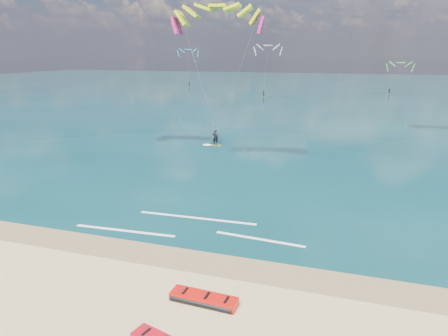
# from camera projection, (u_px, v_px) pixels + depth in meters

# --- Properties ---
(ground) EXTENTS (320.00, 320.00, 0.00)m
(ground) POSITION_uv_depth(u_px,v_px,m) (274.00, 130.00, 55.45)
(ground) COLOR tan
(ground) RESTS_ON ground
(wet_sand_strip) EXTENTS (320.00, 2.40, 0.01)m
(wet_sand_strip) POSITION_uv_depth(u_px,v_px,m) (151.00, 253.00, 21.51)
(wet_sand_strip) COLOR olive
(wet_sand_strip) RESTS_ON ground
(sea) EXTENTS (320.00, 200.00, 0.04)m
(sea) POSITION_uv_depth(u_px,v_px,m) (315.00, 90.00, 114.15)
(sea) COLOR #093133
(sea) RESTS_ON ground
(packed_kite_left) EXTENTS (3.23, 1.31, 0.42)m
(packed_kite_left) POSITION_uv_depth(u_px,v_px,m) (204.00, 302.00, 17.27)
(packed_kite_left) COLOR red
(packed_kite_left) RESTS_ON ground
(kitesurfer_main) EXTENTS (9.96, 9.29, 15.98)m
(kitesurfer_main) POSITION_uv_depth(u_px,v_px,m) (217.00, 75.00, 40.13)
(kitesurfer_main) COLOR yellow
(kitesurfer_main) RESTS_ON sea
(shoreline_foam) EXTENTS (13.95, 3.66, 0.01)m
(shoreline_foam) POSITION_uv_depth(u_px,v_px,m) (189.00, 227.00, 24.57)
(shoreline_foam) COLOR white
(shoreline_foam) RESTS_ON ground
(distant_kites) EXTENTS (81.15, 34.02, 11.95)m
(distant_kites) POSITION_uv_depth(u_px,v_px,m) (312.00, 75.00, 95.67)
(distant_kites) COLOR gray
(distant_kites) RESTS_ON ground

